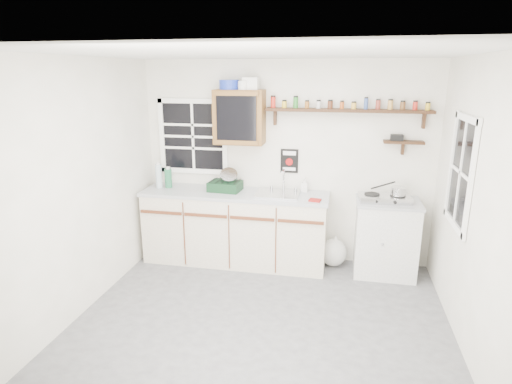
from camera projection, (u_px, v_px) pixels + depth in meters
room at (262, 199)px, 3.85m from camera, size 3.64×3.24×2.54m
main_cabinet at (235, 227)px, 5.40m from camera, size 2.31×0.63×0.92m
right_cabinet at (386, 237)px, 5.07m from camera, size 0.73×0.57×0.91m
sink at (278, 194)px, 5.17m from camera, size 0.52×0.44×0.29m
upper_cabinet at (239, 117)px, 5.16m from camera, size 0.60×0.32×0.65m
upper_cabinet_clutter at (238, 84)px, 5.06m from camera, size 0.47×0.24×0.14m
spice_shelf at (347, 109)px, 4.95m from camera, size 1.91×0.18×0.35m
secondary_shelf at (402, 141)px, 4.94m from camera, size 0.45×0.16×0.24m
warning_sign at (289, 161)px, 5.33m from camera, size 0.22×0.02×0.30m
window_back at (193, 137)px, 5.49m from camera, size 0.93×0.03×0.98m
window_right at (461, 172)px, 3.97m from camera, size 0.03×0.78×1.08m
water_bottles at (164, 177)px, 5.45m from camera, size 0.20×0.13×0.33m
dish_rack at (226, 183)px, 5.32m from camera, size 0.41×0.32×0.29m
soap_bottle at (305, 185)px, 5.27m from camera, size 0.09×0.09×0.17m
rag at (315, 200)px, 4.91m from camera, size 0.15×0.13×0.02m
hotplate at (385, 198)px, 4.93m from camera, size 0.60×0.36×0.08m
saucepan at (398, 191)px, 4.88m from camera, size 0.38×0.29×0.18m
trash_bag at (333, 252)px, 5.33m from camera, size 0.38×0.34×0.43m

